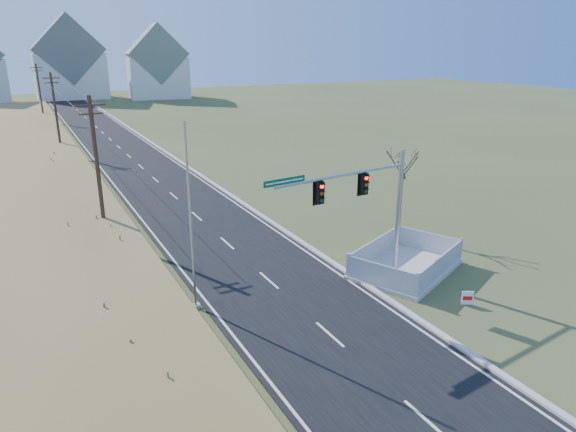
% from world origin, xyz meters
% --- Properties ---
extents(ground, '(260.00, 260.00, 0.00)m').
position_xyz_m(ground, '(0.00, 0.00, 0.00)').
color(ground, '#414B24').
rests_on(ground, ground).
extents(road, '(8.00, 180.00, 0.06)m').
position_xyz_m(road, '(0.00, 50.00, 0.03)').
color(road, black).
rests_on(road, ground).
extents(curb, '(0.30, 180.00, 0.18)m').
position_xyz_m(curb, '(4.15, 50.00, 0.09)').
color(curb, '#B2AFA8').
rests_on(curb, ground).
extents(utility_pole_near, '(1.80, 0.26, 9.00)m').
position_xyz_m(utility_pole_near, '(-6.50, 15.00, 4.68)').
color(utility_pole_near, '#422D1E').
rests_on(utility_pole_near, ground).
extents(utility_pole_mid, '(1.80, 0.26, 9.00)m').
position_xyz_m(utility_pole_mid, '(-6.50, 45.00, 4.68)').
color(utility_pole_mid, '#422D1E').
rests_on(utility_pole_mid, ground).
extents(utility_pole_far, '(1.80, 0.26, 9.00)m').
position_xyz_m(utility_pole_far, '(-6.50, 75.00, 4.68)').
color(utility_pole_far, '#422D1E').
rests_on(utility_pole_far, ground).
extents(condo_n, '(15.27, 10.20, 18.54)m').
position_xyz_m(condo_n, '(2.00, 112.00, 7.61)').
color(condo_n, white).
rests_on(condo_n, ground).
extents(condo_ne, '(14.12, 10.51, 16.52)m').
position_xyz_m(condo_ne, '(20.00, 104.00, 6.84)').
color(condo_ne, white).
rests_on(condo_ne, ground).
extents(traffic_signal_mast, '(8.52, 1.29, 6.82)m').
position_xyz_m(traffic_signal_mast, '(4.66, 1.54, 4.23)').
color(traffic_signal_mast, '#9EA0A5').
rests_on(traffic_signal_mast, ground).
extents(fence_enclosure, '(7.32, 6.37, 1.40)m').
position_xyz_m(fence_enclosure, '(7.23, 1.67, 0.28)').
color(fence_enclosure, '#B7B5AD').
rests_on(fence_enclosure, ground).
extents(open_sign, '(0.50, 0.32, 0.69)m').
position_xyz_m(open_sign, '(7.28, -2.74, 0.37)').
color(open_sign, white).
rests_on(open_sign, ground).
extents(flagpole, '(0.40, 0.40, 8.81)m').
position_xyz_m(flagpole, '(-4.30, 3.04, 3.52)').
color(flagpole, '#B7B5AD').
rests_on(flagpole, ground).
extents(bare_tree, '(2.26, 2.26, 5.98)m').
position_xyz_m(bare_tree, '(10.63, 6.45, 4.82)').
color(bare_tree, '#4C3F33').
rests_on(bare_tree, ground).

